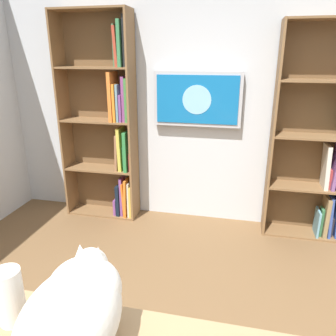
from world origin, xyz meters
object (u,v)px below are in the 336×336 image
(wall_mounted_tv, at_px, (197,99))
(bookshelf_left, at_px, (325,147))
(paper_towel_roll, at_px, (10,296))
(bookshelf_right, at_px, (109,124))
(cat, at_px, (76,309))

(wall_mounted_tv, bearing_deg, bookshelf_left, 176.33)
(bookshelf_left, relative_size, paper_towel_roll, 8.68)
(wall_mounted_tv, bearing_deg, bookshelf_right, 5.05)
(bookshelf_right, bearing_deg, cat, 109.48)
(bookshelf_right, xyz_separation_m, wall_mounted_tv, (-0.96, -0.08, 0.29))
(wall_mounted_tv, bearing_deg, cat, 88.12)
(bookshelf_left, height_order, cat, bookshelf_left)
(paper_towel_roll, bearing_deg, bookshelf_right, -77.16)
(wall_mounted_tv, distance_m, paper_towel_roll, 2.57)
(wall_mounted_tv, relative_size, paper_towel_roll, 3.77)
(bookshelf_right, relative_size, paper_towel_roll, 9.22)
(bookshelf_right, height_order, paper_towel_roll, bookshelf_right)
(wall_mounted_tv, xyz_separation_m, paper_towel_roll, (0.41, 2.49, -0.49))
(bookshelf_left, height_order, wall_mounted_tv, bookshelf_left)
(bookshelf_left, distance_m, wall_mounted_tv, 1.34)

